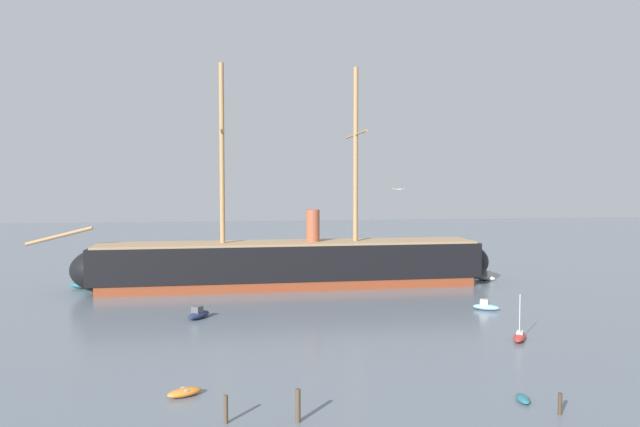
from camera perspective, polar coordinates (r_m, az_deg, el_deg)
tall_ship at (r=80.90m, az=-2.94°, el=-4.94°), size 63.51×12.86×30.57m
dinghy_foreground_left at (r=41.91m, az=-13.18°, el=-16.74°), size 2.57×1.94×0.56m
dinghy_foreground_right at (r=42.20m, az=19.30°, el=-16.79°), size 1.06×1.86×0.42m
sailboat_mid_right at (r=57.24m, az=19.02°, el=-11.36°), size 2.68×3.31×4.32m
motorboat_alongside_bow at (r=63.98m, az=-11.86°, el=-9.65°), size 2.90×3.45×1.36m
motorboat_alongside_stern at (r=69.32m, az=15.99°, el=-8.76°), size 3.12×2.61×1.23m
motorboat_far_left at (r=86.39m, az=-22.13°, el=-6.45°), size 4.22×2.24×1.69m
motorboat_far_right at (r=90.23m, az=15.87°, el=-6.01°), size 3.15×3.64×1.45m
motorboat_distant_centre at (r=91.11m, az=-1.48°, el=-5.73°), size 4.67×3.55×1.82m
mooring_piling_nearest at (r=37.01m, az=-9.24°, el=-18.46°), size 0.27×0.27×1.71m
mooring_piling_left_pair at (r=40.70m, az=22.52°, el=-16.89°), size 0.25×0.25×1.36m
mooring_piling_right_pair at (r=36.69m, az=-2.18°, el=-18.34°), size 0.32×0.32×2.04m
seagull_in_flight at (r=45.59m, az=7.79°, el=2.39°), size 0.84×1.15×0.14m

